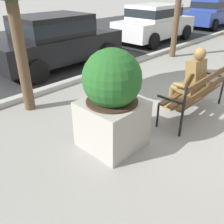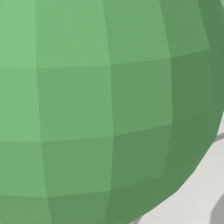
# 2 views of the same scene
# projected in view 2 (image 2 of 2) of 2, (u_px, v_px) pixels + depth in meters

# --- Properties ---
(curb_stone) EXTENTS (60.00, 0.20, 0.12)m
(curb_stone) POSITION_uv_depth(u_px,v_px,m) (129.00, 216.00, 5.64)
(curb_stone) COLOR #B2AFA8
(curb_stone) RESTS_ON ground
(street_tree_near_bench) EXTENTS (2.15, 2.15, 4.25)m
(street_tree_near_bench) POSITION_uv_depth(u_px,v_px,m) (64.00, 73.00, 2.30)
(street_tree_near_bench) COLOR brown
(street_tree_near_bench) RESTS_ON ground
(parked_car_black) EXTENTS (4.13, 1.97, 1.56)m
(parked_car_black) POSITION_uv_depth(u_px,v_px,m) (44.00, 160.00, 5.82)
(parked_car_black) COLOR black
(parked_car_black) RESTS_ON ground
(parked_car_white) EXTENTS (4.13, 1.97, 1.56)m
(parked_car_white) POSITION_uv_depth(u_px,v_px,m) (152.00, 81.00, 10.12)
(parked_car_white) COLOR silver
(parked_car_white) RESTS_ON ground
(parked_car_blue) EXTENTS (4.13, 1.97, 1.56)m
(parked_car_blue) POSITION_uv_depth(u_px,v_px,m) (199.00, 47.00, 14.85)
(parked_car_blue) COLOR navy
(parked_car_blue) RESTS_ON ground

